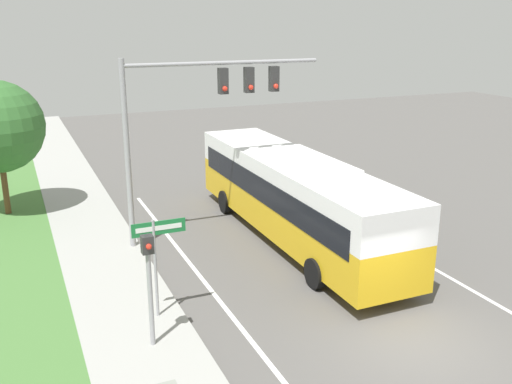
{
  "coord_description": "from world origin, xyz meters",
  "views": [
    {
      "loc": [
        -8.58,
        -9.89,
        7.8
      ],
      "look_at": [
        -0.48,
        8.67,
        1.67
      ],
      "focal_mm": 40.0,
      "sensor_mm": 36.0,
      "label": 1
    }
  ],
  "objects": [
    {
      "name": "street_sign",
      "position": [
        -5.42,
        3.84,
        2.01
      ],
      "size": [
        1.43,
        0.08,
        2.86
      ],
      "color": "#939399",
      "rests_on": "ground_plane"
    },
    {
      "name": "bus",
      "position": [
        0.55,
        7.66,
        1.82
      ],
      "size": [
        2.69,
        12.44,
        3.28
      ],
      "color": "gold",
      "rests_on": "ground_plane"
    },
    {
      "name": "signal_gantry",
      "position": [
        -2.54,
        9.09,
        4.9
      ],
      "size": [
        7.27,
        0.41,
        6.62
      ],
      "color": "#939399",
      "rests_on": "ground_plane"
    },
    {
      "name": "pedestrian_signal",
      "position": [
        -5.96,
        2.48,
        2.04
      ],
      "size": [
        0.28,
        0.34,
        2.99
      ],
      "color": "#939399",
      "rests_on": "ground_plane"
    },
    {
      "name": "lane_divider_near",
      "position": [
        -3.6,
        0.0,
        0.0
      ],
      "size": [
        0.14,
        30.0,
        0.01
      ],
      "color": "silver",
      "rests_on": "ground_plane"
    },
    {
      "name": "ground_plane",
      "position": [
        0.0,
        0.0,
        0.0
      ],
      "size": [
        80.0,
        80.0,
        0.0
      ],
      "primitive_type": "plane",
      "color": "#565451"
    }
  ]
}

